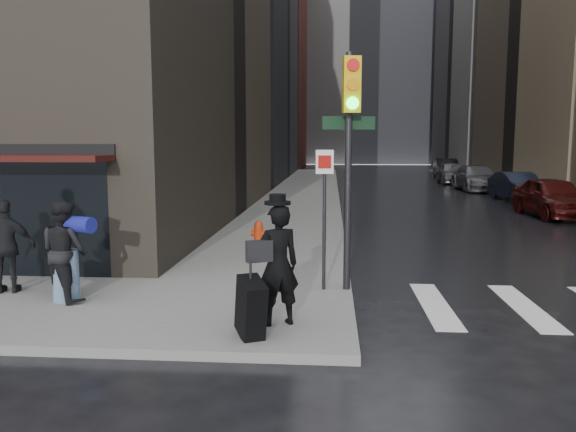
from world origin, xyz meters
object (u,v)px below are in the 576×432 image
object	(u,v)px
parked_car_1	(552,197)
parked_car_4	(451,173)
parked_car_5	(446,168)
man_greycoat	(6,246)
traffic_light	(347,139)
man_overcoat	(272,271)
man_jeans	(65,251)
parked_car_2	(518,187)
parked_car_3	(477,178)
fire_hydrant	(259,236)

from	to	relation	value
parked_car_1	parked_car_4	bearing A→B (deg)	87.83
parked_car_1	parked_car_5	distance (m)	25.78
parked_car_1	parked_car_4	xyz separation A→B (m)	(0.03, 19.32, -0.01)
man_greycoat	traffic_light	bearing A→B (deg)	173.16
man_greycoat	parked_car_5	distance (m)	42.11
man_overcoat	parked_car_4	size ratio (longest dim) A/B	0.44
man_jeans	parked_car_4	distance (m)	35.70
parked_car_2	parked_car_3	bearing A→B (deg)	88.85
man_overcoat	traffic_light	bearing A→B (deg)	-142.17
man_overcoat	parked_car_3	bearing A→B (deg)	-134.62
man_greycoat	parked_car_1	bearing A→B (deg)	-150.92
man_overcoat	fire_hydrant	size ratio (longest dim) A/B	2.77
parked_car_1	parked_car_2	xyz separation A→B (m)	(0.71, 6.44, -0.07)
man_overcoat	man_jeans	xyz separation A→B (m)	(-3.82, 1.19, 0.04)
parked_car_5	parked_car_4	bearing A→B (deg)	-94.27
parked_car_3	parked_car_4	xyz separation A→B (m)	(-0.22, 6.44, 0.01)
man_overcoat	parked_car_5	distance (m)	42.02
fire_hydrant	parked_car_4	size ratio (longest dim) A/B	0.16
parked_car_5	man_jeans	bearing A→B (deg)	-106.42
parked_car_3	parked_car_4	bearing A→B (deg)	91.05
parked_car_4	traffic_light	bearing A→B (deg)	-102.70
fire_hydrant	parked_car_4	world-z (taller)	parked_car_4
parked_car_1	parked_car_2	distance (m)	6.48
traffic_light	parked_car_1	size ratio (longest dim) A/B	0.93
parked_car_4	parked_car_5	xyz separation A→B (m)	(0.91, 6.44, 0.03)
man_jeans	parked_car_2	world-z (taller)	man_jeans
parked_car_2	parked_car_5	world-z (taller)	parked_car_5
man_greycoat	parked_car_2	xyz separation A→B (m)	(15.59, 19.71, -0.29)
man_overcoat	traffic_light	world-z (taller)	traffic_light
fire_hydrant	parked_car_5	xyz separation A→B (m)	(11.70, 34.24, 0.35)
man_jeans	parked_car_5	world-z (taller)	man_jeans
fire_hydrant	parked_car_2	distance (m)	18.83
parked_car_1	man_overcoat	bearing A→B (deg)	-125.23
traffic_light	parked_car_2	world-z (taller)	traffic_light
man_jeans	man_overcoat	bearing A→B (deg)	-167.42
man_overcoat	parked_car_1	xyz separation A→B (m)	(9.72, 14.89, -0.21)
man_jeans	parked_car_1	size ratio (longest dim) A/B	0.38
traffic_light	parked_car_4	size ratio (longest dim) A/B	0.95
man_greycoat	fire_hydrant	bearing A→B (deg)	-143.40
man_greycoat	parked_car_4	world-z (taller)	man_greycoat
man_greycoat	parked_car_2	size ratio (longest dim) A/B	0.39
fire_hydrant	parked_car_2	world-z (taller)	parked_car_2
fire_hydrant	parked_car_5	world-z (taller)	parked_car_5
man_overcoat	parked_car_5	bearing A→B (deg)	-129.55
man_greycoat	parked_car_1	size ratio (longest dim) A/B	0.37
parked_car_2	parked_car_4	distance (m)	12.90
man_greycoat	parked_car_1	xyz separation A→B (m)	(14.89, 13.27, -0.22)
traffic_light	fire_hydrant	distance (m)	5.33
parked_car_4	parked_car_5	distance (m)	6.50
parked_car_3	parked_car_5	bearing A→B (deg)	86.04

